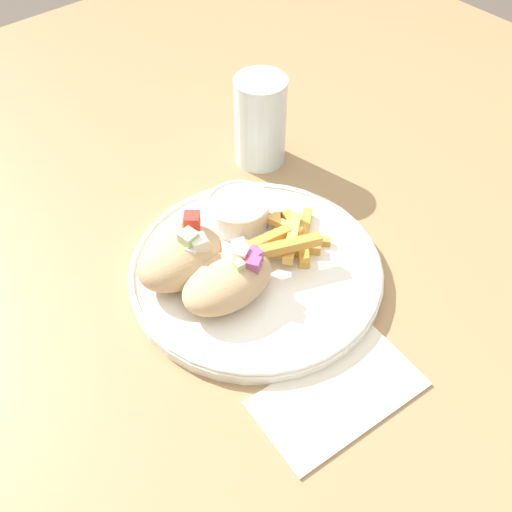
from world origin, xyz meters
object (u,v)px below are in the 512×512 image
(plate, at_px, (256,270))
(sauce_ramekin, at_px, (239,210))
(fries_pile, at_px, (289,238))
(pita_sandwich_near, at_px, (228,280))
(pita_sandwich_far, at_px, (181,257))
(water_glass, at_px, (260,125))

(plate, distance_m, sauce_ramekin, 0.08)
(plate, height_order, fries_pile, fries_pile)
(plate, xyz_separation_m, sauce_ramekin, (0.03, 0.07, 0.02))
(pita_sandwich_near, distance_m, pita_sandwich_far, 0.06)
(pita_sandwich_near, xyz_separation_m, water_glass, (0.20, 0.18, 0.02))
(pita_sandwich_far, relative_size, water_glass, 0.88)
(plate, relative_size, water_glass, 2.36)
(fries_pile, distance_m, water_glass, 0.19)
(pita_sandwich_near, bearing_deg, plate, 12.86)
(pita_sandwich_far, xyz_separation_m, fries_pile, (0.13, -0.05, -0.02))
(pita_sandwich_near, relative_size, water_glass, 0.88)
(fries_pile, xyz_separation_m, water_glass, (0.10, 0.17, 0.03))
(pita_sandwich_far, distance_m, water_glass, 0.25)
(plate, height_order, pita_sandwich_far, pita_sandwich_far)
(fries_pile, relative_size, water_glass, 0.92)
(water_glass, bearing_deg, sauce_ramekin, -140.84)
(plate, relative_size, sauce_ramekin, 3.79)
(pita_sandwich_far, height_order, water_glass, water_glass)
(pita_sandwich_near, xyz_separation_m, fries_pile, (0.10, 0.01, -0.01))
(pita_sandwich_far, relative_size, fries_pile, 0.95)
(water_glass, bearing_deg, pita_sandwich_far, -151.85)
(plate, bearing_deg, pita_sandwich_far, 145.75)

